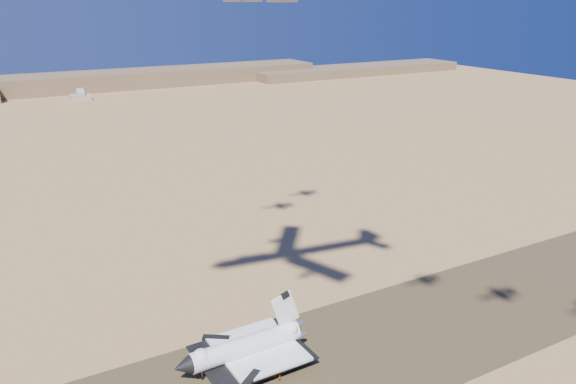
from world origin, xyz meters
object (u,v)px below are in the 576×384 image
crew_c (284,372)px  shuttle (245,349)px  crew_b (280,378)px  crew_a (275,376)px

crew_c → shuttle: bearing=-27.6°
crew_b → crew_c: bearing=-99.3°
shuttle → crew_a: shuttle is taller
shuttle → crew_c: size_ratio=22.21×
crew_b → crew_c: 2.79m
shuttle → crew_b: (4.90, -10.53, -4.10)m
crew_c → crew_a: bearing=28.1°
crew_a → crew_b: crew_b is taller
shuttle → crew_a: (4.28, -9.10, -4.18)m
crew_a → crew_c: (2.87, 0.23, 0.05)m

